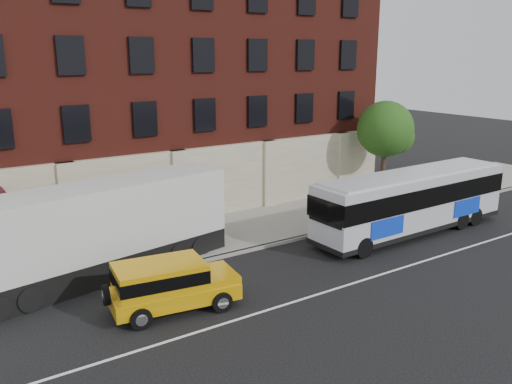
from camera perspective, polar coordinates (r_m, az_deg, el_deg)
ground at (r=21.02m, az=6.38°, el=-11.62°), size 120.00×120.00×0.00m
sidewalk at (r=27.93m, az=-5.54°, el=-4.67°), size 60.00×6.00×0.15m
kerb at (r=25.47m, az=-2.33°, el=-6.55°), size 60.00×0.25×0.15m
lane_line at (r=21.36m, az=5.50°, el=-11.13°), size 60.00×0.12×0.01m
building at (r=33.63m, az=-12.38°, el=11.41°), size 30.00×12.10×15.00m
sign_pole at (r=22.25m, az=-21.78°, el=-7.03°), size 0.30×0.20×2.50m
street_tree at (r=35.46m, az=13.67°, el=6.32°), size 3.60×3.60×6.20m
city_bus at (r=29.09m, az=16.28°, el=-0.80°), size 12.12×2.77×3.31m
yellow_suv at (r=20.14m, az=-9.36°, el=-9.56°), size 5.06×2.68×1.89m
shipping_container at (r=23.35m, az=-16.73°, el=-4.20°), size 12.27×4.50×4.01m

